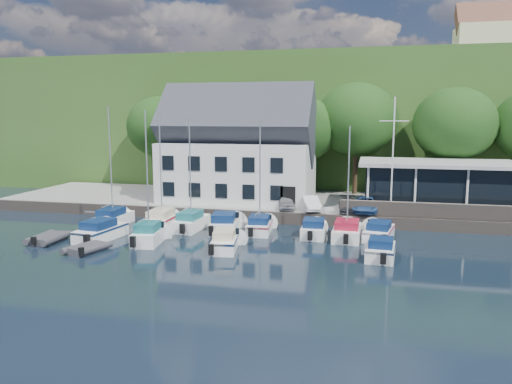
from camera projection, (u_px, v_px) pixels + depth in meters
The scene contains 34 objects.
ground at pixel (278, 263), 30.95m from camera, with size 180.00×180.00×0.00m, color black.
quay at pixel (312, 206), 47.72m from camera, with size 60.00×13.00×1.00m, color gray.
quay_face at pixel (303, 219), 41.46m from camera, with size 60.00×0.30×1.00m, color #5D534B.
hillside at pixel (342, 121), 89.40m from camera, with size 160.00×75.00×16.00m, color #33511E.
field_patch at pixel (388, 77), 94.07m from camera, with size 50.00×30.00×0.30m, color #607038.
farmhouse at pixel (492, 39), 73.01m from camera, with size 10.40×7.00×8.20m, color beige, non-canonical shape.
harbor_building at pixel (238, 154), 47.58m from camera, with size 14.40×8.20×8.70m, color silver, non-canonical shape.
club_pavilion at pixel (436, 185), 43.42m from camera, with size 13.20×7.20×4.10m, color black, non-canonical shape.
seawall at pixel (456, 212), 38.99m from camera, with size 18.00×0.50×1.20m, color #5D534B.
gangway at pixel (111, 221), 43.30m from camera, with size 1.20×6.00×1.40m, color silver, non-canonical shape.
car_silver at pixel (286, 202), 43.39m from camera, with size 1.40×3.48×1.19m, color #ABABB0.
car_white at pixel (310, 203), 42.69m from camera, with size 1.30×3.73×1.23m, color silver.
car_dgrey at pixel (348, 205), 42.15m from camera, with size 1.56×3.83×1.11m, color #2F2F34.
car_blue at pixel (366, 204), 41.87m from camera, with size 1.56×3.95×1.35m, color #2B4F85.
flagpole at pixel (393, 157), 40.13m from camera, with size 2.28×0.20×9.50m, color silver, non-canonical shape.
tree_0 at pixel (161, 142), 55.58m from camera, with size 7.42×7.42×10.15m, color #143810, non-canonical shape.
tree_1 at pixel (205, 137), 53.50m from camera, with size 8.35×8.35×11.41m, color #143810, non-canonical shape.
tree_2 at pixel (302, 146), 50.87m from camera, with size 7.27×7.27×9.94m, color #143810, non-canonical shape.
tree_3 at pixel (356, 139), 50.96m from camera, with size 8.31×8.31×11.36m, color #143810, non-canonical shape.
tree_4 at pixel (454, 144), 47.87m from camera, with size 7.84×7.84×10.72m, color #143810, non-canonical shape.
boat_r1_0 at pixel (111, 171), 40.69m from camera, with size 1.98×6.17×9.07m, color white, non-canonical shape.
boat_r1_1 at pixel (161, 172), 40.19m from camera, with size 2.07×6.23×9.01m, color white, non-canonical shape.
boat_r1_2 at pixel (190, 171), 39.24m from camera, with size 1.90×5.92×9.35m, color white, non-canonical shape.
boat_r1_3 at pixel (225, 222), 38.97m from camera, with size 2.16×5.79×1.54m, color white, non-canonical shape.
boat_r1_4 at pixel (260, 180), 38.34m from camera, with size 1.90×5.72×8.33m, color white, non-canonical shape.
boat_r1_5 at pixel (314, 228), 37.56m from camera, with size 1.94×4.97×1.37m, color white, non-canonical shape.
boat_r1_6 at pixel (348, 180), 36.27m from camera, with size 2.14×5.87×8.80m, color white, non-canonical shape.
boat_r1_7 at pixel (379, 230), 36.84m from camera, with size 1.99×5.55×1.34m, color white, non-canonical shape.
boat_r2_0 at pixel (101, 229), 36.71m from camera, with size 2.09×6.23×1.50m, color white, non-canonical shape.
boat_r2_1 at pixel (147, 178), 34.98m from camera, with size 1.89×5.20×9.44m, color white, non-canonical shape.
boat_r2_2 at pixel (225, 239), 33.82m from camera, with size 1.72×5.31×1.44m, color white, non-canonical shape.
boat_r2_4 at pixel (381, 248), 31.74m from camera, with size 1.89×4.60×1.38m, color white, non-canonical shape.
dinghy_0 at pixel (48, 237), 35.90m from camera, with size 1.96×3.26×0.76m, color #37373C, non-canonical shape.
dinghy_1 at pixel (87, 247), 33.31m from camera, with size 1.76×2.93×0.68m, color #37373C, non-canonical shape.
Camera 1 is at (5.41, -29.45, 9.09)m, focal length 35.00 mm.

